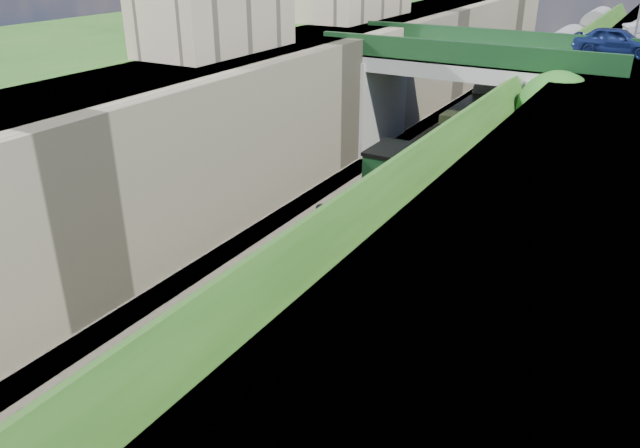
# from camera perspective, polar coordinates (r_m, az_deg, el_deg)

# --- Properties ---
(ground) EXTENTS (160.00, 160.00, 0.00)m
(ground) POSITION_cam_1_polar(r_m,az_deg,el_deg) (19.24, -11.82, -14.65)
(ground) COLOR #1E4714
(ground) RESTS_ON ground
(trackbed) EXTENTS (10.00, 90.00, 0.20)m
(trackbed) POSITION_cam_1_polar(r_m,az_deg,el_deg) (34.56, 10.34, 4.06)
(trackbed) COLOR #473F38
(trackbed) RESTS_ON ground
(retaining_wall) EXTENTS (1.00, 90.00, 7.00)m
(retaining_wall) POSITION_cam_1_polar(r_m,az_deg,el_deg) (35.66, 2.33, 10.81)
(retaining_wall) COLOR #756B56
(retaining_wall) RESTS_ON ground
(street_plateau_left) EXTENTS (6.00, 90.00, 7.00)m
(street_plateau_left) POSITION_cam_1_polar(r_m,az_deg,el_deg) (37.37, -2.51, 11.45)
(street_plateau_left) COLOR #262628
(street_plateau_left) RESTS_ON ground
(street_plateau_right) EXTENTS (8.00, 90.00, 6.25)m
(street_plateau_right) POSITION_cam_1_polar(r_m,az_deg,el_deg) (31.96, 26.96, 5.78)
(street_plateau_right) COLOR #262628
(street_plateau_right) RESTS_ON ground
(embankment_slope) EXTENTS (4.41, 90.00, 6.36)m
(embankment_slope) POSITION_cam_1_polar(r_m,az_deg,el_deg) (32.19, 18.66, 6.36)
(embankment_slope) COLOR #1E4714
(embankment_slope) RESTS_ON ground
(track_left) EXTENTS (2.50, 90.00, 0.20)m
(track_left) POSITION_cam_1_polar(r_m,az_deg,el_deg) (35.18, 7.31, 4.89)
(track_left) COLOR black
(track_left) RESTS_ON trackbed
(track_right) EXTENTS (2.50, 90.00, 0.20)m
(track_right) POSITION_cam_1_polar(r_m,az_deg,el_deg) (34.17, 12.24, 3.91)
(track_right) COLOR black
(track_right) RESTS_ON trackbed
(road_bridge) EXTENTS (16.00, 6.40, 7.25)m
(road_bridge) POSITION_cam_1_polar(r_m,az_deg,el_deg) (36.85, 14.44, 11.44)
(road_bridge) COLOR gray
(road_bridge) RESTS_ON ground
(building_near) EXTENTS (4.00, 8.00, 4.00)m
(building_near) POSITION_cam_1_polar(r_m,az_deg,el_deg) (31.95, -9.59, 18.91)
(building_near) COLOR gray
(building_near) RESTS_ON street_plateau_left
(tree) EXTENTS (3.60, 3.80, 6.60)m
(tree) POSITION_cam_1_polar(r_m,az_deg,el_deg) (31.45, 20.93, 9.49)
(tree) COLOR black
(tree) RESTS_ON ground
(car_blue) EXTENTS (4.42, 1.97, 1.48)m
(car_blue) POSITION_cam_1_polar(r_m,az_deg,el_deg) (38.47, 25.45, 14.87)
(car_blue) COLOR #111D4D
(car_blue) RESTS_ON street_plateau_right
(locomotive) EXTENTS (3.10, 10.23, 3.83)m
(locomotive) POSITION_cam_1_polar(r_m,az_deg,el_deg) (24.56, 4.80, 0.21)
(locomotive) COLOR black
(locomotive) RESTS_ON trackbed
(tender) EXTENTS (2.70, 6.00, 3.05)m
(tender) POSITION_cam_1_polar(r_m,az_deg,el_deg) (31.02, 10.69, 4.62)
(tender) COLOR black
(tender) RESTS_ON trackbed
(coach_front) EXTENTS (2.90, 18.00, 3.70)m
(coach_front) POSITION_cam_1_polar(r_m,az_deg,el_deg) (42.55, 16.70, 10.07)
(coach_front) COLOR black
(coach_front) RESTS_ON trackbed
(coach_middle) EXTENTS (2.90, 18.00, 3.70)m
(coach_middle) POSITION_cam_1_polar(r_m,az_deg,el_deg) (60.65, 21.32, 13.57)
(coach_middle) COLOR black
(coach_middle) RESTS_ON trackbed
(coach_rear) EXTENTS (2.90, 18.00, 3.70)m
(coach_rear) POSITION_cam_1_polar(r_m,az_deg,el_deg) (79.08, 23.86, 15.41)
(coach_rear) COLOR black
(coach_rear) RESTS_ON trackbed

